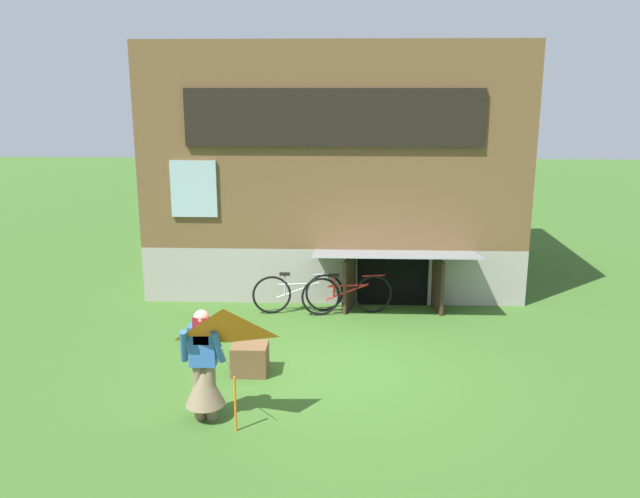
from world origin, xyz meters
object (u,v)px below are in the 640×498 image
at_px(person, 204,374).
at_px(bicycle_silver, 298,293).
at_px(kite, 224,344).
at_px(wooden_crate, 250,359).
at_px(bicycle_red, 347,295).

distance_m(person, bicycle_silver, 4.34).
relative_size(kite, bicycle_silver, 0.93).
bearing_deg(person, wooden_crate, 65.50).
bearing_deg(kite, person, 125.64).
height_order(person, wooden_crate, person).
bearing_deg(kite, bicycle_silver, 83.75).
bearing_deg(person, bicycle_red, 56.48).
xyz_separation_m(person, kite, (0.39, -0.54, 0.65)).
xyz_separation_m(bicycle_red, wooden_crate, (-1.47, -2.74, -0.16)).
bearing_deg(wooden_crate, bicycle_red, 61.76).
bearing_deg(kite, bicycle_red, 72.74).
height_order(person, kite, kite).
distance_m(bicycle_red, bicycle_silver, 0.94).
bearing_deg(bicycle_red, person, -124.75).
xyz_separation_m(person, bicycle_red, (1.85, 4.17, -0.25)).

